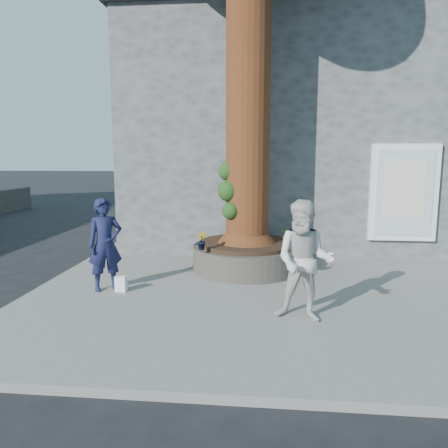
# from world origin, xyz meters

# --- Properties ---
(ground) EXTENTS (120.00, 120.00, 0.00)m
(ground) POSITION_xyz_m (0.00, 0.00, 0.00)
(ground) COLOR black
(ground) RESTS_ON ground
(pavement) EXTENTS (9.00, 8.00, 0.12)m
(pavement) POSITION_xyz_m (1.50, 1.00, 0.06)
(pavement) COLOR slate
(pavement) RESTS_ON ground
(yellow_line) EXTENTS (0.10, 30.00, 0.01)m
(yellow_line) POSITION_xyz_m (-3.05, 1.00, 0.00)
(yellow_line) COLOR yellow
(yellow_line) RESTS_ON ground
(stone_shop) EXTENTS (10.30, 8.30, 6.30)m
(stone_shop) POSITION_xyz_m (2.50, 7.20, 3.16)
(stone_shop) COLOR #4B4D50
(stone_shop) RESTS_ON ground
(planter) EXTENTS (2.30, 2.30, 0.60)m
(planter) POSITION_xyz_m (0.80, 2.00, 0.41)
(planter) COLOR black
(planter) RESTS_ON pavement
(man) EXTENTS (0.73, 0.66, 1.67)m
(man) POSITION_xyz_m (-1.67, 0.31, 0.96)
(man) COLOR #15193B
(man) RESTS_ON pavement
(woman) EXTENTS (1.00, 0.86, 1.79)m
(woman) POSITION_xyz_m (1.78, -0.81, 1.02)
(woman) COLOR beige
(woman) RESTS_ON pavement
(shopping_bag) EXTENTS (0.21, 0.14, 0.28)m
(shopping_bag) POSITION_xyz_m (-1.38, 0.23, 0.26)
(shopping_bag) COLOR white
(shopping_bag) RESTS_ON pavement
(plant_a) EXTENTS (0.24, 0.22, 0.38)m
(plant_a) POSITION_xyz_m (0.73, 2.66, 0.91)
(plant_a) COLOR gray
(plant_a) RESTS_ON planter
(plant_b) EXTENTS (0.24, 0.25, 0.35)m
(plant_b) POSITION_xyz_m (-0.05, 1.15, 0.90)
(plant_b) COLOR gray
(plant_b) RESTS_ON planter
(plant_c) EXTENTS (0.17, 0.17, 0.29)m
(plant_c) POSITION_xyz_m (1.65, 1.15, 0.87)
(plant_c) COLOR gray
(plant_c) RESTS_ON planter
(plant_d) EXTENTS (0.31, 0.33, 0.31)m
(plant_d) POSITION_xyz_m (1.65, 2.02, 0.88)
(plant_d) COLOR gray
(plant_d) RESTS_ON planter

